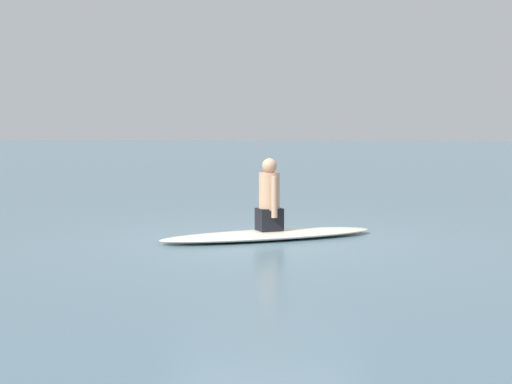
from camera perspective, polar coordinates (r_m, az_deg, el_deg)
The scene contains 3 objects.
ground_plane at distance 9.17m, azimuth 0.64°, elevation -4.03°, with size 400.00×400.00×0.00m, color slate.
surfboard at distance 9.37m, azimuth 1.09°, elevation -3.49°, with size 3.01×0.72×0.11m, color silver.
person_paddler at distance 9.32m, azimuth 1.09°, elevation -0.49°, with size 0.40×0.40×0.96m.
Camera 1 is at (-9.01, -1.03, 1.37)m, focal length 49.24 mm.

